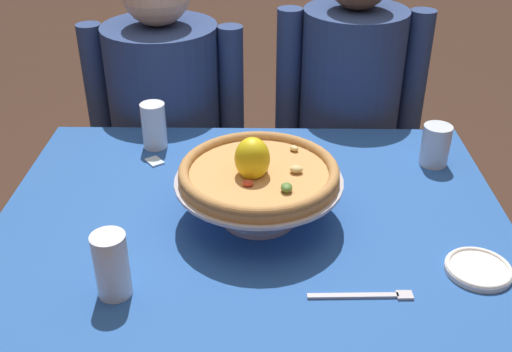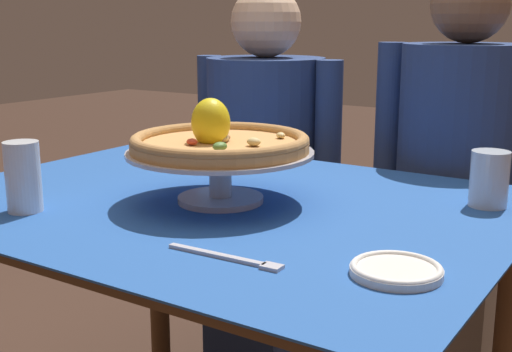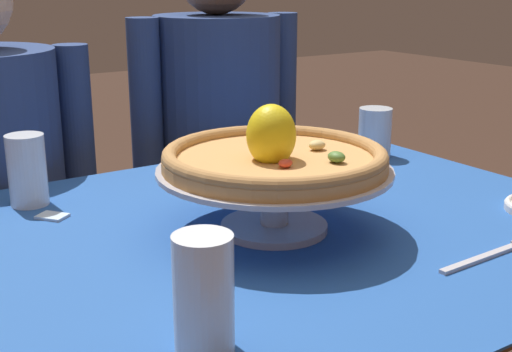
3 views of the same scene
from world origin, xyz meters
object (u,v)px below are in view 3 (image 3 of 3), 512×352
at_px(water_glass_back_right, 375,136).
at_px(sugar_packet, 52,216).
at_px(diner_right, 219,181).
at_px(dinner_fork, 493,254).
at_px(pizza_stand, 274,186).
at_px(pizza, 274,156).
at_px(water_glass_back_left, 28,175).
at_px(water_glass_front_left, 204,302).

distance_m(water_glass_back_right, sugar_packet, 0.76).
bearing_deg(diner_right, dinner_fork, -94.64).
bearing_deg(pizza_stand, dinner_fork, -51.52).
height_order(pizza, water_glass_back_left, pizza).
bearing_deg(water_glass_back_left, water_glass_front_left, -88.27).
relative_size(pizza, water_glass_front_left, 2.62).
relative_size(water_glass_back_left, sugar_packet, 2.62).
bearing_deg(diner_right, sugar_packet, -144.39).
relative_size(pizza, diner_right, 0.29).
relative_size(pizza, dinner_fork, 1.74).
distance_m(water_glass_front_left, water_glass_back_left, 0.62).
relative_size(water_glass_front_left, dinner_fork, 0.66).
distance_m(water_glass_back_left, sugar_packet, 0.11).
bearing_deg(water_glass_back_right, water_glass_front_left, -144.68).
bearing_deg(pizza_stand, water_glass_back_left, 130.01).
xyz_separation_m(pizza_stand, sugar_packet, (-0.29, 0.26, -0.07)).
xyz_separation_m(pizza, water_glass_back_right, (0.47, 0.27, -0.08)).
relative_size(dinner_fork, diner_right, 0.17).
relative_size(water_glass_back_right, sugar_packet, 2.26).
bearing_deg(water_glass_back_left, water_glass_back_right, -6.64).
xyz_separation_m(water_glass_front_left, sugar_packet, (-0.01, 0.53, -0.06)).
distance_m(water_glass_front_left, diner_right, 1.12).
bearing_deg(pizza, diner_right, 66.68).
bearing_deg(pizza, water_glass_back_left, 129.79).
distance_m(water_glass_back_left, diner_right, 0.70).
distance_m(pizza, water_glass_back_left, 0.47).
bearing_deg(water_glass_back_right, pizza, -150.40).
xyz_separation_m(pizza_stand, dinner_fork, (0.21, -0.27, -0.07)).
bearing_deg(water_glass_back_right, diner_right, 113.46).
xyz_separation_m(water_glass_front_left, water_glass_back_right, (0.75, 0.53, -0.01)).
bearing_deg(water_glass_front_left, pizza_stand, 43.40).
bearing_deg(pizza_stand, diner_right, 66.74).
height_order(pizza, water_glass_front_left, pizza).
height_order(water_glass_back_right, dinner_fork, water_glass_back_right).
distance_m(pizza_stand, water_glass_back_right, 0.54).
relative_size(water_glass_back_left, dinner_fork, 0.63).
height_order(pizza_stand, water_glass_back_left, water_glass_back_left).
relative_size(water_glass_front_left, water_glass_back_right, 1.23).
bearing_deg(pizza, dinner_fork, -51.23).
xyz_separation_m(pizza, diner_right, (0.29, 0.68, -0.27)).
xyz_separation_m(water_glass_back_left, sugar_packet, (0.01, -0.09, -0.05)).
bearing_deg(diner_right, pizza_stand, -113.26).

